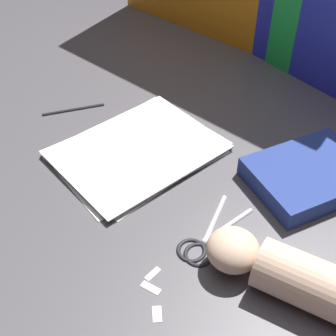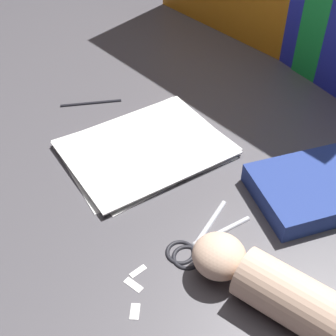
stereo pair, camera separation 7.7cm
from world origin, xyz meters
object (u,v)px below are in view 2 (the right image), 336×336
at_px(book_closed, 315,188).
at_px(hand_forearm, 282,293).
at_px(scissors, 196,243).
at_px(paper_stack, 145,148).

relative_size(book_closed, hand_forearm, 0.86).
bearing_deg(scissors, book_closed, 83.86).
height_order(paper_stack, book_closed, book_closed).
relative_size(paper_stack, hand_forearm, 1.14).
relative_size(scissors, hand_forearm, 0.59).
distance_m(book_closed, scissors, 0.24).
xyz_separation_m(book_closed, scissors, (-0.03, -0.24, -0.01)).
distance_m(paper_stack, hand_forearm, 0.40).
bearing_deg(book_closed, scissors, -96.14).
xyz_separation_m(paper_stack, scissors, (0.24, -0.06, -0.00)).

